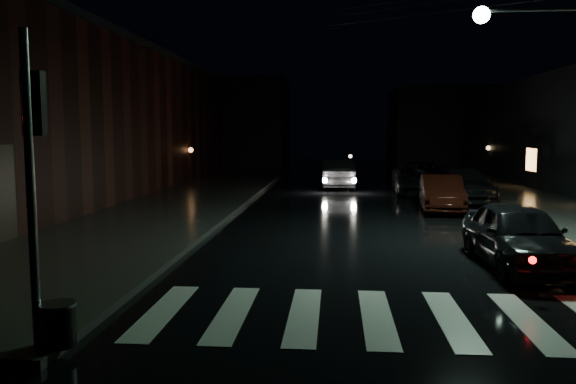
% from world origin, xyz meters
% --- Properties ---
extents(ground, '(120.00, 120.00, 0.00)m').
position_xyz_m(ground, '(0.00, 0.00, 0.00)').
color(ground, black).
rests_on(ground, ground).
extents(sidewalk_left, '(6.00, 44.00, 0.15)m').
position_xyz_m(sidewalk_left, '(-5.00, 14.00, 0.07)').
color(sidewalk_left, '#282826').
rests_on(sidewalk_left, ground).
extents(sidewalk_right, '(4.00, 44.00, 0.15)m').
position_xyz_m(sidewalk_right, '(10.00, 14.00, 0.07)').
color(sidewalk_right, '#282826').
rests_on(sidewalk_right, ground).
extents(building_left, '(10.00, 36.00, 7.00)m').
position_xyz_m(building_left, '(-12.00, 16.00, 3.50)').
color(building_left, black).
rests_on(building_left, ground).
extents(building_far_left, '(14.00, 10.00, 8.00)m').
position_xyz_m(building_far_left, '(-10.00, 45.00, 4.00)').
color(building_far_left, black).
rests_on(building_far_left, ground).
extents(building_far_right, '(14.00, 10.00, 7.00)m').
position_xyz_m(building_far_right, '(14.00, 45.00, 3.50)').
color(building_far_right, black).
rests_on(building_far_right, ground).
extents(crosswalk, '(9.00, 3.00, 0.01)m').
position_xyz_m(crosswalk, '(3.00, 0.50, 0.01)').
color(crosswalk, beige).
rests_on(crosswalk, ground).
extents(signal_pole_corner, '(0.68, 0.61, 4.20)m').
position_xyz_m(signal_pole_corner, '(-2.14, -1.46, 1.54)').
color(signal_pole_corner, slate).
rests_on(signal_pole_corner, ground).
extents(parked_car_a, '(1.83, 4.29, 1.45)m').
position_xyz_m(parked_car_a, '(5.80, 4.26, 0.72)').
color(parked_car_a, black).
rests_on(parked_car_a, ground).
extents(parked_car_b, '(1.87, 4.35, 1.39)m').
position_xyz_m(parked_car_b, '(5.80, 13.43, 0.70)').
color(parked_car_b, black).
rests_on(parked_car_b, ground).
extents(parked_car_c, '(2.19, 5.12, 1.47)m').
position_xyz_m(parked_car_c, '(7.40, 16.97, 0.74)').
color(parked_car_c, black).
rests_on(parked_car_c, ground).
extents(parked_car_d, '(2.83, 5.72, 1.56)m').
position_xyz_m(parked_car_d, '(5.91, 19.39, 0.78)').
color(parked_car_d, black).
rests_on(parked_car_d, ground).
extents(oncoming_car, '(1.71, 4.80, 1.58)m').
position_xyz_m(oncoming_car, '(1.89, 22.15, 0.79)').
color(oncoming_car, black).
rests_on(oncoming_car, ground).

